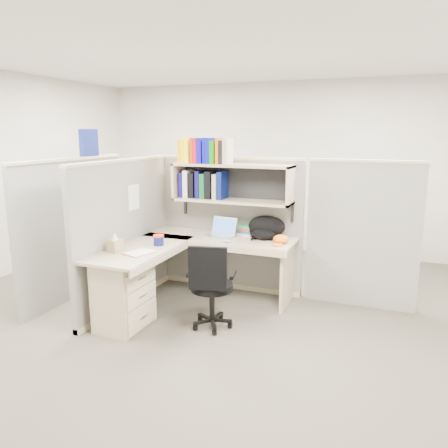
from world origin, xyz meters
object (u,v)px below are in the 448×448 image
at_px(laptop, 219,227).
at_px(snack_canister, 159,240).
at_px(desk, 152,279).
at_px(task_chair, 211,299).
at_px(backpack, 265,227).

distance_m(laptop, snack_canister, 0.75).
height_order(desk, snack_canister, snack_canister).
height_order(desk, task_chair, task_chair).
relative_size(backpack, snack_canister, 3.76).
height_order(laptop, snack_canister, laptop).
distance_m(desk, snack_canister, 0.43).
bearing_deg(laptop, snack_canister, -118.94).
distance_m(laptop, task_chair, 1.02).
relative_size(snack_canister, task_chair, 0.13).
xyz_separation_m(snack_canister, task_chair, (0.71, -0.24, -0.48)).
height_order(laptop, backpack, backpack).
relative_size(desk, snack_canister, 15.25).
xyz_separation_m(backpack, task_chair, (-0.25, -0.96, -0.55)).
distance_m(desk, task_chair, 0.68).
xyz_separation_m(desk, laptop, (0.41, 0.84, 0.40)).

